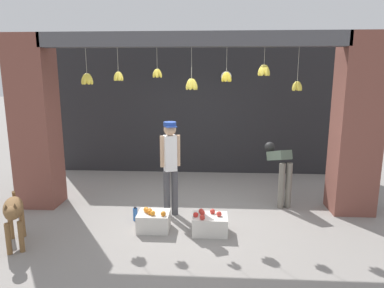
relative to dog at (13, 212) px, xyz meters
name	(u,v)px	position (x,y,z in m)	size (l,w,h in m)	color
ground_plane	(191,213)	(2.39, 1.29, -0.52)	(60.00, 60.00, 0.00)	gray
shop_back_wall	(197,110)	(2.39, 3.92, 1.01)	(6.92, 0.12, 3.06)	#232326
shop_pillar_left	(35,123)	(-0.42, 1.59, 1.01)	(0.70, 0.60, 3.06)	brown
shop_pillar_right	(356,126)	(5.20, 1.59, 1.01)	(0.70, 0.60, 3.06)	brown
storefront_awning	(191,44)	(2.38, 1.41, 2.36)	(5.02, 0.26, 0.95)	#4C4C51
dog	(13,212)	(0.00, 0.00, 0.00)	(0.56, 0.88, 0.75)	brown
shopkeeper	(170,161)	(2.05, 1.22, 0.43)	(0.33, 0.29, 1.62)	#424247
worker_stooping	(280,166)	(4.01, 1.89, 0.21)	(0.41, 0.82, 1.09)	#6B665B
fruit_crate_oranges	(154,221)	(1.85, 0.63, -0.37)	(0.49, 0.40, 0.36)	silver
fruit_crate_apples	(210,224)	(2.73, 0.57, -0.37)	(0.53, 0.40, 0.35)	silver
water_bottle	(135,214)	(1.49, 0.95, -0.41)	(0.08, 0.08, 0.24)	#2D60AD
wall_clock	(226,76)	(3.07, 3.84, 1.82)	(0.26, 0.03, 0.26)	black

